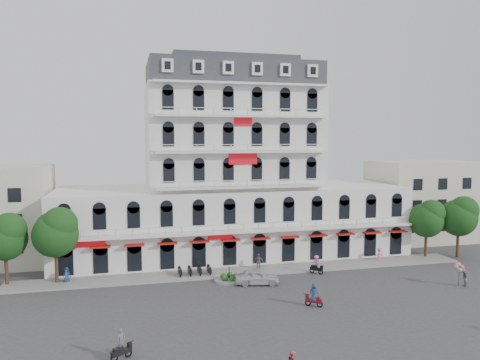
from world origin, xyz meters
name	(u,v)px	position (x,y,z in m)	size (l,w,h in m)	color
ground	(272,297)	(0.00, 0.00, 0.00)	(120.00, 120.00, 0.00)	#38383A
sidewalk	(249,271)	(0.00, 9.00, 0.08)	(53.00, 4.00, 0.16)	gray
main_building	(232,180)	(0.00, 18.00, 9.96)	(45.00, 15.00, 25.80)	silver
flank_building_east	(421,200)	(30.00, 20.00, 6.00)	(14.00, 10.00, 12.00)	beige
traffic_island	(229,279)	(-3.00, 6.00, 0.26)	(3.20, 3.20, 1.60)	gray
parked_scooter_row	(195,276)	(-6.35, 8.80, 0.00)	(4.40, 1.80, 1.10)	black
tree_west_outer	(5,235)	(-25.95, 9.98, 5.35)	(4.50, 4.48, 7.76)	#382314
tree_west_inner	(56,231)	(-20.95, 9.48, 5.68)	(4.76, 4.76, 8.25)	#382314
tree_east_inner	(427,218)	(24.05, 9.98, 5.21)	(4.40, 4.37, 7.57)	#382314
tree_east_outer	(459,215)	(28.05, 8.98, 5.55)	(4.65, 4.65, 8.05)	#382314
parked_car	(257,277)	(-0.38, 4.24, 0.81)	(1.91, 4.74, 1.61)	silver
rider_west	(121,345)	(-14.14, -9.86, 1.03)	(1.52, 1.07, 2.25)	black
rider_east	(314,295)	(2.92, -3.34, 1.08)	(1.43, 1.18, 2.17)	maroon
rider_center	(316,264)	(7.28, 6.40, 1.14)	(1.24, 1.37, 2.17)	black
pedestrian_left	(67,275)	(-20.00, 9.50, 0.85)	(0.83, 0.54, 1.69)	navy
pedestrian_mid	(259,262)	(1.31, 9.50, 0.96)	(1.13, 0.47, 1.93)	slate
pedestrian_right	(379,255)	(17.04, 9.50, 0.87)	(1.12, 0.64, 1.73)	pink
pedestrian_far	(66,277)	(-20.00, 9.22, 0.75)	(0.55, 0.36, 1.50)	#255571
balloon_vendor	(462,274)	(20.24, -1.48, 1.29)	(1.44, 1.32, 2.45)	slate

